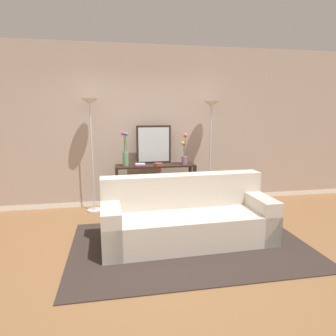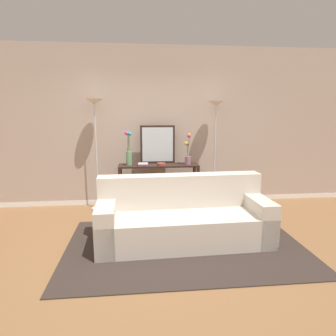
% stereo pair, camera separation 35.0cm
% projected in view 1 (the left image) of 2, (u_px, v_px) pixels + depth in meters
% --- Properties ---
extents(ground_plane, '(16.00, 16.00, 0.02)m').
position_uv_depth(ground_plane, '(157.00, 250.00, 3.82)').
color(ground_plane, brown).
extents(back_wall, '(12.00, 0.15, 2.92)m').
position_uv_depth(back_wall, '(140.00, 127.00, 5.54)').
color(back_wall, white).
rests_on(back_wall, ground).
extents(area_rug, '(3.08, 2.00, 0.01)m').
position_uv_depth(area_rug, '(190.00, 245.00, 3.94)').
color(area_rug, '#332823').
rests_on(area_rug, ground).
extents(couch, '(2.30, 0.93, 0.88)m').
position_uv_depth(couch, '(187.00, 218.00, 4.04)').
color(couch, beige).
rests_on(couch, ground).
extents(console_table, '(1.42, 0.38, 0.81)m').
position_uv_depth(console_table, '(155.00, 178.00, 5.35)').
color(console_table, black).
rests_on(console_table, ground).
extents(floor_lamp_left, '(0.28, 0.28, 1.96)m').
position_uv_depth(floor_lamp_left, '(91.00, 124.00, 5.04)').
color(floor_lamp_left, silver).
rests_on(floor_lamp_left, ground).
extents(floor_lamp_right, '(0.28, 0.28, 1.93)m').
position_uv_depth(floor_lamp_right, '(211.00, 124.00, 5.42)').
color(floor_lamp_right, silver).
rests_on(floor_lamp_right, ground).
extents(wall_mirror, '(0.63, 0.02, 0.69)m').
position_uv_depth(wall_mirror, '(154.00, 145.00, 5.40)').
color(wall_mirror, black).
rests_on(wall_mirror, console_table).
extents(vase_tall_flowers, '(0.13, 0.11, 0.60)m').
position_uv_depth(vase_tall_flowers, '(125.00, 154.00, 5.19)').
color(vase_tall_flowers, '#669E6B').
rests_on(vase_tall_flowers, console_table).
extents(vase_short_flowers, '(0.12, 0.12, 0.56)m').
position_uv_depth(vase_short_flowers, '(184.00, 151.00, 5.34)').
color(vase_short_flowers, gray).
rests_on(vase_short_flowers, console_table).
extents(fruit_bowl, '(0.15, 0.15, 0.05)m').
position_uv_depth(fruit_bowl, '(159.00, 164.00, 5.19)').
color(fruit_bowl, brown).
rests_on(fruit_bowl, console_table).
extents(book_stack, '(0.19, 0.13, 0.05)m').
position_uv_depth(book_stack, '(140.00, 165.00, 5.17)').
color(book_stack, '#6B3360').
rests_on(book_stack, console_table).
extents(book_row_under_console, '(0.41, 0.17, 0.13)m').
position_uv_depth(book_row_under_console, '(135.00, 206.00, 5.38)').
color(book_row_under_console, '#6B3360').
rests_on(book_row_under_console, ground).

